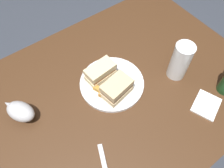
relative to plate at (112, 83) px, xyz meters
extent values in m
plane|color=#333842|center=(0.02, 0.03, -0.76)|extent=(6.00, 6.00, 0.00)
cube|color=#422816|center=(0.02, 0.03, -0.39)|extent=(1.22, 0.86, 0.76)
cylinder|color=white|center=(0.00, 0.00, 0.00)|extent=(0.26, 0.26, 0.01)
cube|color=beige|center=(0.02, -0.05, 0.02)|extent=(0.13, 0.08, 0.03)
cube|color=#B27A4C|center=(0.02, -0.05, 0.04)|extent=(0.12, 0.07, 0.01)
cube|color=beige|center=(0.02, -0.05, 0.06)|extent=(0.13, 0.08, 0.03)
cube|color=#CCB284|center=(0.02, 0.05, 0.02)|extent=(0.13, 0.09, 0.03)
cube|color=brown|center=(0.02, 0.05, 0.04)|extent=(0.12, 0.09, 0.02)
cube|color=#CCB284|center=(0.02, 0.05, 0.07)|extent=(0.13, 0.09, 0.03)
cube|color=#AD702D|center=(0.04, -0.04, 0.02)|extent=(0.05, 0.05, 0.02)
cube|color=#B77F33|center=(0.07, 0.00, 0.02)|extent=(0.03, 0.04, 0.02)
cube|color=#AD702D|center=(0.06, 0.02, 0.02)|extent=(0.05, 0.04, 0.02)
cylinder|color=white|center=(-0.25, 0.12, 0.08)|extent=(0.08, 0.08, 0.17)
cylinder|color=gold|center=(-0.25, 0.12, 0.03)|extent=(0.07, 0.07, 0.08)
cylinder|color=#B7B7BC|center=(0.35, -0.08, 0.00)|extent=(0.04, 0.04, 0.02)
ellipsoid|color=#B7B7BC|center=(0.35, -0.08, 0.04)|extent=(0.12, 0.13, 0.06)
ellipsoid|color=#381E0F|center=(0.35, -0.08, 0.05)|extent=(0.10, 0.11, 0.02)
cone|color=#B7B7BC|center=(0.38, -0.12, 0.05)|extent=(0.04, 0.04, 0.02)
cube|color=white|center=(-0.24, 0.30, 0.00)|extent=(0.14, 0.12, 0.01)
camera|label=1|loc=(0.29, 0.40, 0.76)|focal=35.42mm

